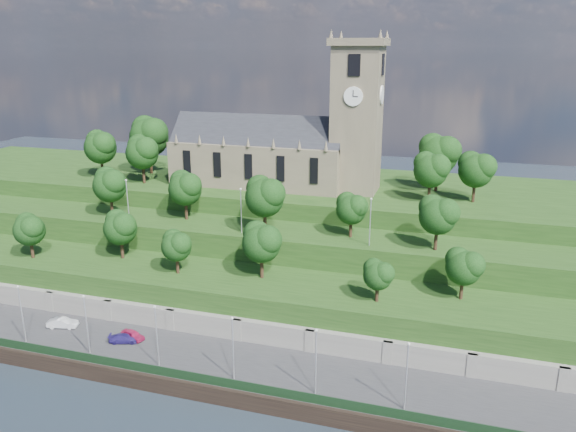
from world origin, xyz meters
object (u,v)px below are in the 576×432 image
(church, at_px, (284,145))
(car_right, at_px, (124,338))
(car_middle, at_px, (63,323))
(car_left, at_px, (133,335))

(church, height_order, car_right, church)
(car_middle, bearing_deg, car_left, -104.48)
(car_left, relative_size, car_right, 0.92)
(church, relative_size, car_right, 9.83)
(car_right, bearing_deg, car_middle, 65.93)
(church, bearing_deg, car_right, -104.27)
(church, xyz_separation_m, car_middle, (-20.67, -38.65, -19.83))
(church, distance_m, car_left, 44.51)
(car_middle, height_order, car_right, car_middle)
(car_middle, xyz_separation_m, car_right, (10.56, -1.12, -0.13))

